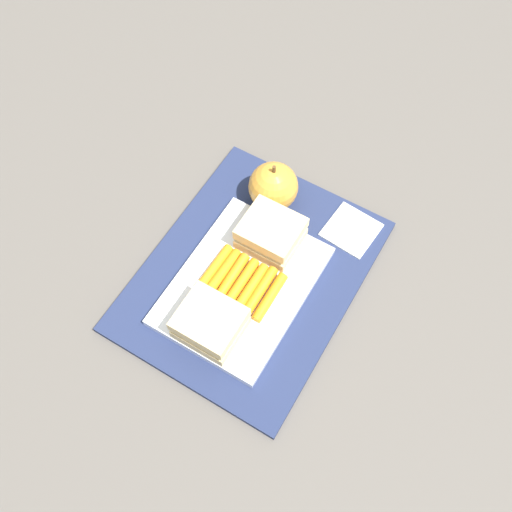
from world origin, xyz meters
name	(u,v)px	position (x,y,z in m)	size (l,w,h in m)	color
ground_plane	(252,277)	(0.00, 0.00, 0.00)	(2.40, 2.40, 0.00)	#56514C
lunchbag_mat	(251,275)	(0.00, 0.00, 0.01)	(0.36, 0.28, 0.01)	navy
food_tray	(242,285)	(-0.03, 0.00, 0.02)	(0.23, 0.17, 0.01)	white
sandwich_half_left	(210,323)	(-0.10, 0.00, 0.04)	(0.07, 0.08, 0.04)	#DBC189
sandwich_half_right	(271,233)	(0.05, 0.00, 0.04)	(0.07, 0.08, 0.04)	#DBC189
carrot_sticks_bundle	(241,282)	(-0.03, 0.00, 0.03)	(0.08, 0.10, 0.02)	orange
apple	(273,187)	(0.12, 0.04, 0.05)	(0.07, 0.07, 0.08)	gold
paper_napkin	(351,230)	(0.14, -0.09, 0.01)	(0.07, 0.07, 0.00)	white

